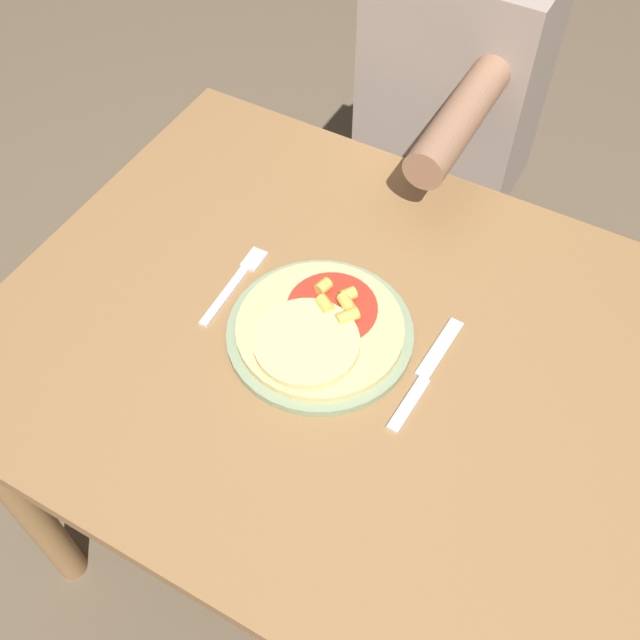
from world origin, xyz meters
name	(u,v)px	position (x,y,z in m)	size (l,w,h in m)	color
ground_plane	(338,531)	(0.00, 0.00, 0.00)	(8.00, 8.00, 0.00)	brown
dining_table	(346,385)	(0.00, 0.00, 0.64)	(1.08, 0.84, 0.76)	olive
plate	(320,333)	(-0.04, -0.01, 0.76)	(0.28, 0.28, 0.01)	gray
pizza	(319,329)	(-0.04, -0.01, 0.78)	(0.25, 0.25, 0.04)	#DBBC7A
fork	(237,281)	(-0.21, 0.02, 0.76)	(0.03, 0.18, 0.00)	silver
knife	(425,375)	(0.13, 0.00, 0.76)	(0.03, 0.22, 0.00)	silver
person_diner	(450,104)	(-0.11, 0.67, 0.71)	(0.34, 0.52, 1.20)	#2D2D38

